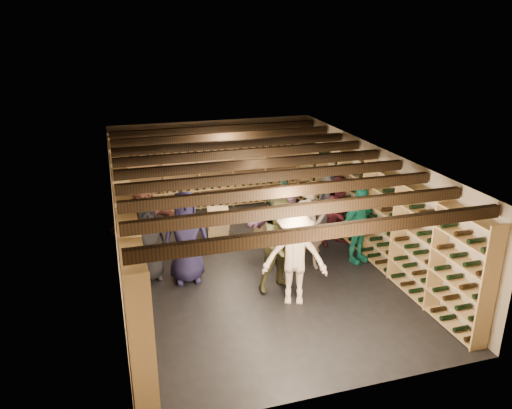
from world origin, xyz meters
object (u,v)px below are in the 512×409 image
object	(u,v)px
person_3	(295,257)
person_11	(284,226)
person_10	(283,211)
person_0	(148,241)
person_6	(186,237)
crate_loose	(293,231)
person_4	(359,225)
person_12	(330,203)
person_2	(281,244)
person_8	(340,211)
person_7	(310,227)
crate_stack_right	(218,221)
person_5	(144,224)
crate_stack_left	(267,229)

from	to	relation	value
person_3	person_11	xyz separation A→B (m)	(0.36, 1.57, -0.06)
person_10	person_0	bearing A→B (deg)	-154.24
person_6	crate_loose	bearing A→B (deg)	30.55
person_4	person_12	world-z (taller)	person_12
person_10	person_2	bearing A→B (deg)	-101.76
person_8	person_10	size ratio (longest dim) A/B	1.09
person_6	person_12	size ratio (longest dim) A/B	1.10
person_4	person_6	distance (m)	3.64
person_0	person_7	bearing A→B (deg)	-18.60
person_2	person_3	distance (m)	0.55
person_3	person_6	distance (m)	2.24
person_11	person_4	bearing A→B (deg)	4.29
person_6	person_12	xyz separation A→B (m)	(3.64, 1.22, -0.09)
crate_stack_right	person_7	size ratio (longest dim) A/B	0.37
person_3	person_5	size ratio (longest dim) A/B	1.01
crate_stack_right	person_8	size ratio (longest dim) A/B	0.41
person_0	person_4	xyz separation A→B (m)	(4.36, -0.49, 0.02)
person_3	person_12	bearing A→B (deg)	74.66
person_6	person_10	xyz separation A→B (m)	(2.46, 1.26, -0.18)
crate_stack_left	person_10	bearing A→B (deg)	-31.00
person_5	person_7	distance (m)	3.45
person_11	person_12	xyz separation A→B (m)	(1.53, 1.06, -0.01)
person_8	person_2	bearing A→B (deg)	-149.80
person_5	crate_loose	bearing A→B (deg)	-11.96
person_6	person_12	world-z (taller)	person_6
crate_loose	person_4	xyz separation A→B (m)	(0.80, -1.75, 0.76)
crate_stack_right	person_2	bearing A→B (deg)	-78.58
crate_stack_left	person_4	world-z (taller)	person_4
crate_stack_right	person_10	world-z (taller)	person_10
person_7	person_8	bearing A→B (deg)	44.26
person_5	person_2	bearing A→B (deg)	-58.19
person_2	person_11	bearing A→B (deg)	55.02
person_11	person_5	bearing A→B (deg)	-177.66
crate_loose	person_7	distance (m)	1.94
person_12	person_3	bearing A→B (deg)	-138.53
crate_stack_right	person_5	distance (m)	2.18
crate_stack_left	person_2	size ratio (longest dim) A/B	0.31
person_0	person_10	size ratio (longest dim) A/B	1.08
person_0	person_7	size ratio (longest dim) A/B	0.88
person_4	person_6	size ratio (longest dim) A/B	0.90
crate_stack_right	person_4	distance (m)	3.44
person_3	person_7	world-z (taller)	person_7
crate_loose	crate_stack_right	bearing A→B (deg)	163.63
crate_stack_right	person_4	size ratio (longest dim) A/B	0.40
person_8	crate_stack_left	bearing A→B (deg)	144.77
crate_stack_left	crate_loose	world-z (taller)	crate_stack_left
person_0	person_3	world-z (taller)	person_3
person_3	person_10	xyz separation A→B (m)	(0.72, 2.67, -0.16)
person_10	person_11	size ratio (longest dim) A/B	0.88
person_12	person_5	bearing A→B (deg)	170.63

